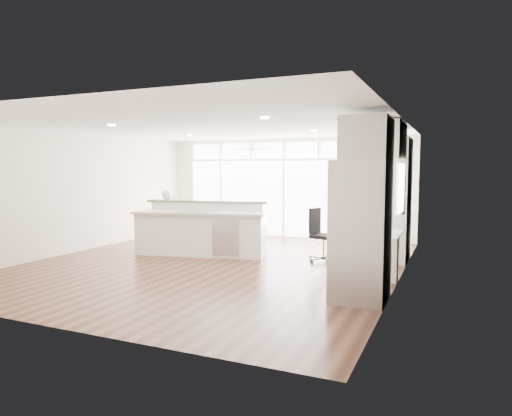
% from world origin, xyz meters
% --- Properties ---
extents(floor, '(7.00, 8.00, 0.02)m').
position_xyz_m(floor, '(0.00, 0.00, -0.01)').
color(floor, '#3B1D12').
rests_on(floor, ground).
extents(ceiling, '(7.00, 8.00, 0.02)m').
position_xyz_m(ceiling, '(0.00, 0.00, 2.70)').
color(ceiling, white).
rests_on(ceiling, wall_back).
extents(wall_back, '(7.00, 0.04, 2.70)m').
position_xyz_m(wall_back, '(0.00, 4.00, 1.35)').
color(wall_back, silver).
rests_on(wall_back, floor).
extents(wall_front, '(7.00, 0.04, 2.70)m').
position_xyz_m(wall_front, '(0.00, -4.00, 1.35)').
color(wall_front, silver).
rests_on(wall_front, floor).
extents(wall_left, '(0.04, 8.00, 2.70)m').
position_xyz_m(wall_left, '(-3.50, 0.00, 1.35)').
color(wall_left, silver).
rests_on(wall_left, floor).
extents(wall_right, '(0.04, 8.00, 2.70)m').
position_xyz_m(wall_right, '(3.50, 0.00, 1.35)').
color(wall_right, silver).
rests_on(wall_right, floor).
extents(glass_wall, '(5.80, 0.06, 2.08)m').
position_xyz_m(glass_wall, '(0.00, 3.94, 1.05)').
color(glass_wall, white).
rests_on(glass_wall, wall_back).
extents(transom_row, '(5.90, 0.06, 0.40)m').
position_xyz_m(transom_row, '(0.00, 3.94, 2.38)').
color(transom_row, white).
rests_on(transom_row, wall_back).
extents(desk_window, '(0.04, 0.85, 0.85)m').
position_xyz_m(desk_window, '(3.46, 0.30, 1.55)').
color(desk_window, white).
rests_on(desk_window, wall_right).
extents(ceiling_fan, '(1.16, 1.16, 0.32)m').
position_xyz_m(ceiling_fan, '(-0.50, 2.80, 2.48)').
color(ceiling_fan, white).
rests_on(ceiling_fan, ceiling).
extents(recessed_lights, '(3.40, 3.00, 0.02)m').
position_xyz_m(recessed_lights, '(0.00, 0.20, 2.68)').
color(recessed_lights, white).
rests_on(recessed_lights, ceiling).
extents(oven_cabinet, '(0.64, 1.20, 2.50)m').
position_xyz_m(oven_cabinet, '(3.17, 1.80, 1.25)').
color(oven_cabinet, white).
rests_on(oven_cabinet, floor).
extents(desk_nook, '(0.72, 1.30, 0.76)m').
position_xyz_m(desk_nook, '(3.13, 0.30, 0.38)').
color(desk_nook, white).
rests_on(desk_nook, floor).
extents(upper_cabinets, '(0.64, 1.30, 0.64)m').
position_xyz_m(upper_cabinets, '(3.17, 0.30, 2.35)').
color(upper_cabinets, white).
rests_on(upper_cabinets, wall_right).
extents(refrigerator, '(0.76, 0.90, 2.00)m').
position_xyz_m(refrigerator, '(3.11, -1.35, 1.00)').
color(refrigerator, '#AEAEB2').
rests_on(refrigerator, floor).
extents(fridge_cabinet, '(0.64, 0.90, 0.60)m').
position_xyz_m(fridge_cabinet, '(3.17, -1.35, 2.30)').
color(fridge_cabinet, white).
rests_on(fridge_cabinet, wall_right).
extents(framed_photos, '(0.06, 0.22, 0.80)m').
position_xyz_m(framed_photos, '(3.46, 0.92, 1.40)').
color(framed_photos, black).
rests_on(framed_photos, wall_right).
extents(kitchen_island, '(3.09, 1.68, 1.16)m').
position_xyz_m(kitchen_island, '(-0.74, 0.70, 0.58)').
color(kitchen_island, white).
rests_on(kitchen_island, floor).
extents(rug, '(0.92, 0.68, 0.01)m').
position_xyz_m(rug, '(2.95, 0.98, 0.01)').
color(rug, '#3E1E13').
rests_on(rug, floor).
extents(office_chair, '(0.67, 0.64, 1.07)m').
position_xyz_m(office_chair, '(1.93, 1.00, 0.54)').
color(office_chair, black).
rests_on(office_chair, floor).
extents(fishbowl, '(0.26, 0.26, 0.24)m').
position_xyz_m(fishbowl, '(-1.75, 0.90, 1.28)').
color(fishbowl, silver).
rests_on(fishbowl, kitchen_island).
extents(monitor, '(0.11, 0.45, 0.37)m').
position_xyz_m(monitor, '(3.05, 0.30, 0.94)').
color(monitor, black).
rests_on(monitor, desk_nook).
extents(keyboard, '(0.15, 0.32, 0.02)m').
position_xyz_m(keyboard, '(2.88, 0.30, 0.77)').
color(keyboard, white).
rests_on(keyboard, desk_nook).
extents(potted_plant, '(0.27, 0.30, 0.22)m').
position_xyz_m(potted_plant, '(3.17, 1.80, 2.61)').
color(potted_plant, '#2F5E28').
rests_on(potted_plant, oven_cabinet).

